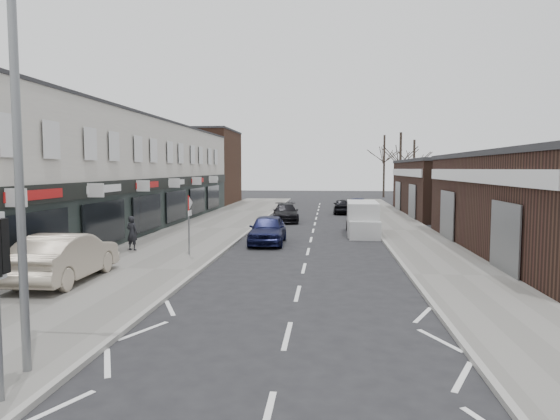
% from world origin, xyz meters
% --- Properties ---
extents(ground, '(160.00, 160.00, 0.00)m').
position_xyz_m(ground, '(0.00, 0.00, 0.00)').
color(ground, black).
rests_on(ground, ground).
extents(pavement_left, '(5.50, 64.00, 0.12)m').
position_xyz_m(pavement_left, '(-6.75, 22.00, 0.06)').
color(pavement_left, slate).
rests_on(pavement_left, ground).
extents(pavement_right, '(3.50, 64.00, 0.12)m').
position_xyz_m(pavement_right, '(5.75, 22.00, 0.06)').
color(pavement_right, slate).
rests_on(pavement_right, ground).
extents(shop_terrace_left, '(8.00, 41.00, 7.10)m').
position_xyz_m(shop_terrace_left, '(-13.50, 19.50, 3.55)').
color(shop_terrace_left, silver).
rests_on(shop_terrace_left, ground).
extents(brick_block_far, '(8.00, 10.00, 8.00)m').
position_xyz_m(brick_block_far, '(-13.50, 45.00, 4.00)').
color(brick_block_far, '#45291D').
rests_on(brick_block_far, ground).
extents(right_unit_far, '(10.00, 16.00, 4.50)m').
position_xyz_m(right_unit_far, '(12.50, 34.00, 2.25)').
color(right_unit_far, '#331F17').
rests_on(right_unit_far, ground).
extents(tree_far_a, '(3.60, 3.60, 8.00)m').
position_xyz_m(tree_far_a, '(9.00, 48.00, 0.00)').
color(tree_far_a, '#382D26').
rests_on(tree_far_a, ground).
extents(tree_far_b, '(3.60, 3.60, 7.50)m').
position_xyz_m(tree_far_b, '(11.50, 54.00, 0.00)').
color(tree_far_b, '#382D26').
rests_on(tree_far_b, ground).
extents(tree_far_c, '(3.60, 3.60, 8.50)m').
position_xyz_m(tree_far_c, '(8.50, 60.00, 0.00)').
color(tree_far_c, '#382D26').
rests_on(tree_far_c, ground).
extents(street_lamp, '(2.23, 0.22, 8.00)m').
position_xyz_m(street_lamp, '(-4.53, -0.80, 4.62)').
color(street_lamp, slate).
rests_on(street_lamp, pavement_left).
extents(warning_sign, '(0.12, 0.80, 2.70)m').
position_xyz_m(warning_sign, '(-5.16, 12.00, 2.20)').
color(warning_sign, slate).
rests_on(warning_sign, pavement_left).
extents(white_van, '(1.86, 5.05, 1.95)m').
position_xyz_m(white_van, '(2.98, 20.50, 0.92)').
color(white_van, silver).
rests_on(white_van, ground).
extents(sedan_on_pavement, '(1.86, 5.03, 1.64)m').
position_xyz_m(sedan_on_pavement, '(-7.93, 6.53, 0.94)').
color(sedan_on_pavement, '#B9AA94').
rests_on(sedan_on_pavement, pavement_left).
extents(pedestrian, '(0.68, 0.54, 1.61)m').
position_xyz_m(pedestrian, '(-8.18, 12.90, 0.92)').
color(pedestrian, black).
rests_on(pedestrian, pavement_left).
extents(parked_car_left_a, '(1.87, 4.47, 1.51)m').
position_xyz_m(parked_car_left_a, '(-2.21, 16.29, 0.76)').
color(parked_car_left_a, '#12163B').
rests_on(parked_car_left_a, ground).
extents(parked_car_left_b, '(2.30, 4.73, 1.32)m').
position_xyz_m(parked_car_left_b, '(-2.20, 27.27, 0.66)').
color(parked_car_left_b, black).
rests_on(parked_car_left_b, ground).
extents(parked_car_right_a, '(1.44, 3.98, 1.30)m').
position_xyz_m(parked_car_right_a, '(3.50, 26.86, 0.65)').
color(parked_car_right_a, white).
rests_on(parked_car_right_a, ground).
extents(parked_car_right_b, '(1.67, 3.98, 1.35)m').
position_xyz_m(parked_car_right_b, '(2.20, 34.33, 0.67)').
color(parked_car_right_b, black).
rests_on(parked_car_right_b, ground).
extents(parked_car_right_c, '(1.97, 4.62, 1.33)m').
position_xyz_m(parked_car_right_c, '(3.50, 35.58, 0.66)').
color(parked_car_right_c, '#13163B').
rests_on(parked_car_right_c, ground).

